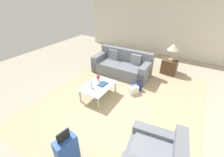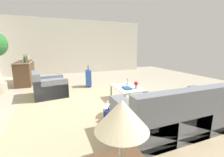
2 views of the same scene
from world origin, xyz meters
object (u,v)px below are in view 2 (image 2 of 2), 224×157
at_px(bar_console, 25,72).
at_px(coffee_table_book, 127,88).
at_px(armchair, 48,88).
at_px(wine_glass_leftmost, 20,60).
at_px(wine_bottle_clear, 28,58).
at_px(suitcase_blue, 88,78).
at_px(coffee_table, 127,89).
at_px(wine_glass_right_of_centre, 25,58).
at_px(table_lamp, 122,117).
at_px(flower_vase, 136,84).
at_px(couch, 177,116).
at_px(handbag_olive, 145,100).
at_px(wine_bottle_green, 24,59).
at_px(wine_glass_left_of_centre, 23,59).
at_px(handbag_navy, 111,114).
at_px(handbag_white, 108,110).
at_px(wine_bottle_amber, 26,58).
at_px(wine_glass_rightmost, 25,58).
at_px(water_bottle, 127,82).

bearing_deg(bar_console, coffee_table_book, -140.16).
xyz_separation_m(armchair, wine_glass_leftmost, (1.62, 0.97, 0.78)).
height_order(wine_bottle_clear, suitcase_blue, wine_bottle_clear).
distance_m(coffee_table, wine_glass_right_of_centre, 4.86).
bearing_deg(wine_bottle_clear, table_lamp, -167.66).
height_order(flower_vase, table_lamp, table_lamp).
relative_size(couch, wine_glass_leftmost, 14.28).
xyz_separation_m(couch, handbag_olive, (1.36, -0.22, -0.18)).
relative_size(armchair, table_lamp, 1.72).
height_order(armchair, wine_glass_leftmost, wine_glass_leftmost).
xyz_separation_m(table_lamp, wine_bottle_green, (5.80, 1.49, 0.03)).
xyz_separation_m(wine_glass_left_of_centre, handbag_navy, (-4.23, -2.23, -0.94)).
xyz_separation_m(table_lamp, handbag_white, (2.09, -0.63, -0.92)).
bearing_deg(wine_bottle_amber, wine_glass_rightmost, 14.78).
bearing_deg(wine_glass_leftmost, wine_bottle_clear, -7.96).
distance_m(coffee_table_book, wine_bottle_amber, 4.68).
xyz_separation_m(wine_glass_leftmost, wine_bottle_clear, (1.09, -0.15, 0.01)).
height_order(flower_vase, wine_glass_rightmost, wine_glass_rightmost).
distance_m(wine_bottle_amber, handbag_olive, 5.22).
height_order(coffee_table_book, wine_glass_rightmost, wine_glass_rightmost).
relative_size(armchair, wine_glass_right_of_centre, 6.96).
relative_size(water_bottle, handbag_navy, 0.57).
relative_size(coffee_table, coffee_table_book, 3.56).
height_order(armchair, suitcase_blue, suitcase_blue).
xyz_separation_m(wine_bottle_amber, handbag_white, (-4.20, -2.12, -0.95)).
relative_size(couch, wine_bottle_clear, 7.35).
distance_m(coffee_table_book, wine_glass_rightmost, 5.25).
height_order(couch, handbag_white, couch).
height_order(wine_bottle_green, wine_bottle_clear, same).
height_order(handbag_white, handbag_olive, same).
bearing_deg(wine_glass_rightmost, coffee_table, -142.44).
distance_m(coffee_table_book, suitcase_blue, 2.21).
distance_m(flower_vase, table_lamp, 3.10).
height_order(armchair, bar_console, bar_console).
xyz_separation_m(table_lamp, wine_bottle_amber, (6.29, 1.49, 0.03)).
xyz_separation_m(armchair, wine_glass_left_of_centre, (2.01, 0.93, 0.78)).
bearing_deg(wine_glass_leftmost, handbag_navy, -149.41).
distance_m(wine_glass_left_of_centre, handbag_navy, 4.87).
bearing_deg(wine_glass_rightmost, bar_console, -175.40).
bearing_deg(wine_glass_right_of_centre, wine_glass_leftmost, 175.35).
height_order(wine_glass_right_of_centre, handbag_white, wine_glass_right_of_centre).
bearing_deg(suitcase_blue, table_lamp, 170.54).
distance_m(wine_glass_rightmost, wine_bottle_clear, 0.19).
bearing_deg(bar_console, couch, -148.88).
xyz_separation_m(wine_glass_leftmost, suitcase_blue, (-0.91, -2.44, -0.71)).
xyz_separation_m(flower_vase, handbag_olive, (-0.23, -0.17, -0.41)).
bearing_deg(wine_glass_leftmost, suitcase_blue, -110.36).
height_order(wine_bottle_amber, handbag_navy, wine_bottle_amber).
bearing_deg(handbag_white, wine_bottle_green, 29.75).
xyz_separation_m(wine_glass_leftmost, handbag_navy, (-3.83, -2.27, -0.94)).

